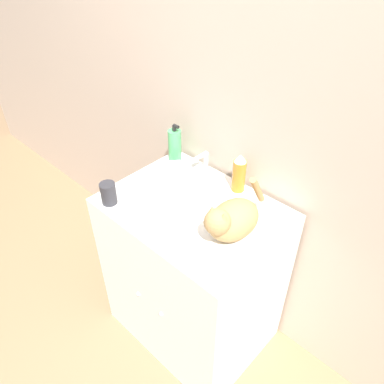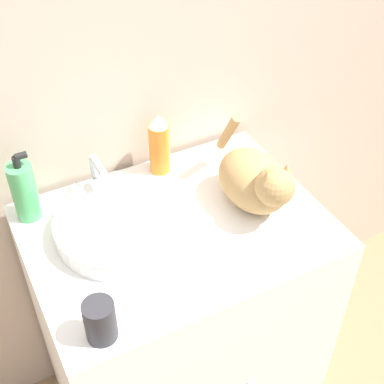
# 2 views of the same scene
# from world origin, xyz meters

# --- Properties ---
(ground_plane) EXTENTS (8.00, 8.00, 0.00)m
(ground_plane) POSITION_xyz_m (0.00, 0.00, 0.00)
(ground_plane) COLOR #997551
(wall_back) EXTENTS (6.00, 0.05, 2.50)m
(wall_back) POSITION_xyz_m (0.00, 0.64, 1.25)
(wall_back) COLOR #C6B29E
(wall_back) RESTS_ON ground_plane
(vanity_cabinet) EXTENTS (0.80, 0.61, 0.91)m
(vanity_cabinet) POSITION_xyz_m (0.00, 0.30, 0.46)
(vanity_cabinet) COLOR white
(vanity_cabinet) RESTS_ON ground_plane
(sink_basin) EXTENTS (0.36, 0.36, 0.05)m
(sink_basin) POSITION_xyz_m (-0.14, 0.34, 0.94)
(sink_basin) COLOR white
(sink_basin) RESTS_ON vanity_cabinet
(faucet) EXTENTS (0.15, 0.10, 0.13)m
(faucet) POSITION_xyz_m (-0.14, 0.53, 0.97)
(faucet) COLOR silver
(faucet) RESTS_ON vanity_cabinet
(cat) EXTENTS (0.18, 0.35, 0.23)m
(cat) POSITION_xyz_m (0.23, 0.27, 1.00)
(cat) COLOR tan
(cat) RESTS_ON vanity_cabinet
(soap_bottle) EXTENTS (0.07, 0.07, 0.21)m
(soap_bottle) POSITION_xyz_m (-0.34, 0.52, 1.00)
(soap_bottle) COLOR #4CB266
(soap_bottle) RESTS_ON vanity_cabinet
(spray_bottle) EXTENTS (0.06, 0.06, 0.19)m
(spray_bottle) POSITION_xyz_m (0.06, 0.54, 1.01)
(spray_bottle) COLOR orange
(spray_bottle) RESTS_ON vanity_cabinet
(cup) EXTENTS (0.07, 0.07, 0.10)m
(cup) POSITION_xyz_m (-0.30, 0.06, 0.96)
(cup) COLOR #2D2D33
(cup) RESTS_ON vanity_cabinet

